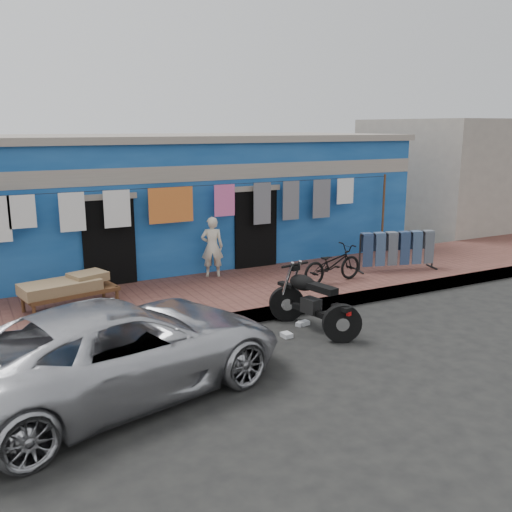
# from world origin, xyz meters

# --- Properties ---
(ground) EXTENTS (80.00, 80.00, 0.00)m
(ground) POSITION_xyz_m (0.00, 0.00, 0.00)
(ground) COLOR black
(ground) RESTS_ON ground
(sidewalk) EXTENTS (28.00, 3.00, 0.25)m
(sidewalk) POSITION_xyz_m (0.00, 3.00, 0.12)
(sidewalk) COLOR brown
(sidewalk) RESTS_ON ground
(curb) EXTENTS (28.00, 0.10, 0.25)m
(curb) POSITION_xyz_m (0.00, 1.55, 0.12)
(curb) COLOR gray
(curb) RESTS_ON ground
(building) EXTENTS (12.20, 5.20, 3.36)m
(building) POSITION_xyz_m (-0.00, 6.99, 1.69)
(building) COLOR navy
(building) RESTS_ON ground
(neighbor_right) EXTENTS (6.00, 5.00, 3.80)m
(neighbor_right) POSITION_xyz_m (11.00, 7.00, 1.90)
(neighbor_right) COLOR #9E9384
(neighbor_right) RESTS_ON ground
(clothesline) EXTENTS (10.06, 0.06, 2.10)m
(clothesline) POSITION_xyz_m (-0.38, 4.25, 1.81)
(clothesline) COLOR brown
(clothesline) RESTS_ON sidewalk
(car) EXTENTS (5.14, 3.23, 1.34)m
(car) POSITION_xyz_m (-3.22, -0.18, 0.67)
(car) COLOR silver
(car) RESTS_ON ground
(seated_person) EXTENTS (0.58, 0.49, 1.37)m
(seated_person) POSITION_xyz_m (0.01, 4.12, 0.93)
(seated_person) COLOR beige
(seated_person) RESTS_ON sidewalk
(bicycle) EXTENTS (1.58, 0.70, 0.99)m
(bicycle) POSITION_xyz_m (2.11, 2.44, 0.75)
(bicycle) COLOR black
(bicycle) RESTS_ON sidewalk
(motorcycle) EXTENTS (1.26, 1.99, 1.14)m
(motorcycle) POSITION_xyz_m (0.44, 0.67, 0.57)
(motorcycle) COLOR black
(motorcycle) RESTS_ON ground
(charpoy) EXTENTS (2.06, 1.47, 0.59)m
(charpoy) POSITION_xyz_m (-3.26, 3.23, 0.55)
(charpoy) COLOR brown
(charpoy) RESTS_ON sidewalk
(jeans_rack) EXTENTS (2.16, 1.39, 0.94)m
(jeans_rack) POSITION_xyz_m (4.10, 2.64, 0.72)
(jeans_rack) COLOR black
(jeans_rack) RESTS_ON sidewalk
(litter_a) EXTENTS (0.19, 0.16, 0.08)m
(litter_a) POSITION_xyz_m (0.47, 0.99, 0.04)
(litter_a) COLOR silver
(litter_a) RESTS_ON ground
(litter_b) EXTENTS (0.18, 0.17, 0.07)m
(litter_b) POSITION_xyz_m (0.37, 0.99, 0.04)
(litter_b) COLOR silver
(litter_b) RESTS_ON ground
(litter_c) EXTENTS (0.16, 0.20, 0.08)m
(litter_c) POSITION_xyz_m (-0.14, 0.61, 0.04)
(litter_c) COLOR silver
(litter_c) RESTS_ON ground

